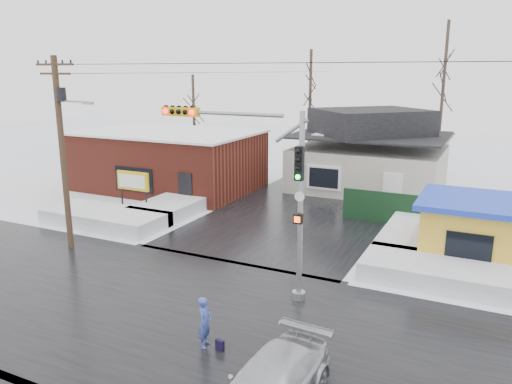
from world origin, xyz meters
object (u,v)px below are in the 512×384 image
at_px(marquee_sign, 133,182).
at_px(pedestrian, 205,322).
at_px(kiosk, 472,230).
at_px(traffic_signal, 261,177).
at_px(utility_pole, 63,142).

relative_size(marquee_sign, pedestrian, 1.57).
relative_size(kiosk, pedestrian, 2.83).
height_order(traffic_signal, kiosk, traffic_signal).
xyz_separation_m(marquee_sign, kiosk, (18.50, 0.50, -0.46)).
bearing_deg(pedestrian, utility_pole, 55.51).
bearing_deg(utility_pole, traffic_signal, -2.95).
distance_m(traffic_signal, utility_pole, 10.39).
xyz_separation_m(traffic_signal, utility_pole, (-10.36, 0.53, 0.57)).
bearing_deg(marquee_sign, traffic_signal, -29.72).
height_order(traffic_signal, pedestrian, traffic_signal).
distance_m(kiosk, pedestrian, 13.30).
height_order(marquee_sign, pedestrian, marquee_sign).
xyz_separation_m(utility_pole, marquee_sign, (-1.07, 5.99, -3.19)).
relative_size(traffic_signal, marquee_sign, 2.75).
relative_size(traffic_signal, pedestrian, 4.30).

